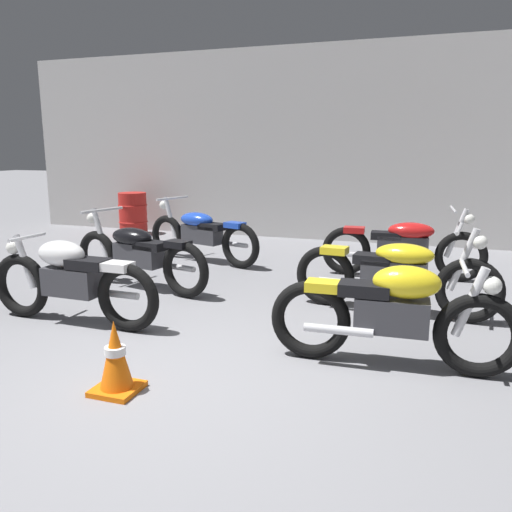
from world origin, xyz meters
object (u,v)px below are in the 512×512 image
Objects in this scene: motorcycle_left_row_2 at (201,233)px; motorcycle_right_row_2 at (403,245)px; motorcycle_left_row_0 at (71,279)px; motorcycle_right_row_1 at (395,272)px; motorcycle_right_row_0 at (393,313)px; traffic_cone at (116,358)px; motorcycle_left_row_1 at (138,253)px; oil_drum at (133,213)px.

motorcycle_right_row_2 is (3.02, -0.05, 0.00)m from motorcycle_left_row_2.
motorcycle_left_row_0 is 4.26m from motorcycle_right_row_2.
motorcycle_left_row_2 is 0.97× the size of motorcycle_right_row_1.
motorcycle_right_row_1 reaches higher than motorcycle_left_row_0.
motorcycle_right_row_0 is 2.15m from traffic_cone.
motorcycle_right_row_0 is (3.11, -0.05, 0.00)m from motorcycle_left_row_0.
traffic_cone is (-1.84, -1.09, -0.20)m from motorcycle_right_row_0.
motorcycle_right_row_0 is at bearing 30.63° from traffic_cone.
motorcycle_left_row_2 is 0.97× the size of motorcycle_right_row_2.
motorcycle_left_row_1 is (-0.08, 1.37, -0.01)m from motorcycle_left_row_0.
motorcycle_left_row_1 is 4.32m from oil_drum.
motorcycle_left_row_2 reaches higher than motorcycle_right_row_0.
traffic_cone is (1.27, -4.19, -0.19)m from motorcycle_left_row_2.
traffic_cone is (1.36, -2.51, -0.19)m from motorcycle_left_row_1.
motorcycle_right_row_1 reaches higher than traffic_cone.
motorcycle_left_row_2 is 3.02m from motorcycle_right_row_2.
motorcycle_left_row_2 is at bearing 179.14° from motorcycle_right_row_2.
motorcycle_right_row_0 is 7.49m from oil_drum.
motorcycle_left_row_1 reaches higher than motorcycle_left_row_0.
motorcycle_left_row_0 is at bearing -86.55° from motorcycle_left_row_1.
motorcycle_left_row_2 is at bearing 106.85° from traffic_cone.
motorcycle_right_row_2 is (3.10, 1.63, 0.00)m from motorcycle_left_row_1.
motorcycle_right_row_0 is at bearing -0.91° from motorcycle_left_row_0.
oil_drum is (-5.45, 1.99, -0.03)m from motorcycle_right_row_2.
motorcycle_right_row_2 is at bearing -0.86° from motorcycle_left_row_2.
motorcycle_left_row_2 reaches higher than motorcycle_left_row_0.
motorcycle_left_row_0 is at bearing -64.04° from oil_drum.
motorcycle_left_row_1 is 0.98× the size of motorcycle_right_row_2.
traffic_cone is at bearing -58.86° from oil_drum.
motorcycle_right_row_1 and motorcycle_right_row_2 have the same top height.
oil_drum reaches higher than traffic_cone.
motorcycle_right_row_2 is at bearing 91.77° from motorcycle_right_row_0.
motorcycle_left_row_2 reaches higher than traffic_cone.
motorcycle_left_row_0 is 1.37m from motorcycle_left_row_1.
motorcycle_left_row_1 and motorcycle_right_row_1 have the same top height.
motorcycle_left_row_0 is at bearing 179.09° from motorcycle_right_row_0.
motorcycle_left_row_2 and motorcycle_right_row_2 have the same top height.
motorcycle_left_row_1 is 3.96× the size of traffic_cone.
motorcycle_left_row_0 is 0.91× the size of motorcycle_right_row_2.
motorcycle_left_row_0 is 1.72m from traffic_cone.
motorcycle_left_row_2 is at bearing -38.56° from oil_drum.
motorcycle_right_row_2 reaches higher than oil_drum.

